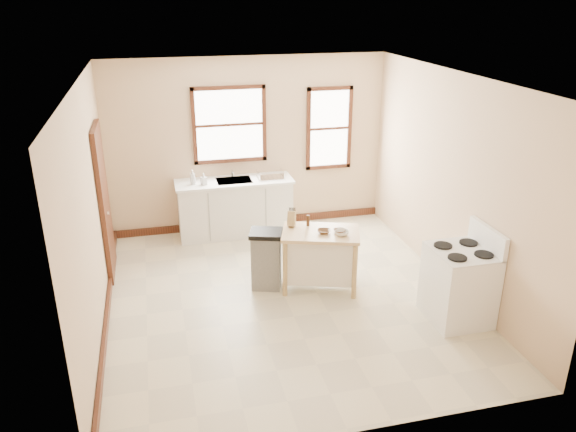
# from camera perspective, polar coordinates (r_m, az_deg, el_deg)

# --- Properties ---
(floor) EXTENTS (5.00, 5.00, 0.00)m
(floor) POSITION_cam_1_polar(r_m,az_deg,el_deg) (7.40, -0.34, -8.23)
(floor) COLOR beige
(floor) RESTS_ON ground
(ceiling) EXTENTS (5.00, 5.00, 0.00)m
(ceiling) POSITION_cam_1_polar(r_m,az_deg,el_deg) (6.46, -0.39, 13.76)
(ceiling) COLOR white
(ceiling) RESTS_ON ground
(wall_back) EXTENTS (4.50, 0.04, 2.80)m
(wall_back) POSITION_cam_1_polar(r_m,az_deg,el_deg) (9.15, -4.03, 7.21)
(wall_back) COLOR #D6B68D
(wall_back) RESTS_ON ground
(wall_left) EXTENTS (0.04, 5.00, 2.80)m
(wall_left) POSITION_cam_1_polar(r_m,az_deg,el_deg) (6.69, -19.47, 0.33)
(wall_left) COLOR #D6B68D
(wall_left) RESTS_ON ground
(wall_right) EXTENTS (0.04, 5.00, 2.80)m
(wall_right) POSITION_cam_1_polar(r_m,az_deg,el_deg) (7.62, 16.36, 3.31)
(wall_right) COLOR #D6B68D
(wall_right) RESTS_ON ground
(window_main) EXTENTS (1.17, 0.06, 1.22)m
(window_main) POSITION_cam_1_polar(r_m,az_deg,el_deg) (9.00, -5.97, 9.20)
(window_main) COLOR #3A1C0F
(window_main) RESTS_ON wall_back
(window_side) EXTENTS (0.77, 0.06, 1.37)m
(window_side) POSITION_cam_1_polar(r_m,az_deg,el_deg) (9.39, 4.19, 8.86)
(window_side) COLOR #3A1C0F
(window_side) RESTS_ON wall_back
(door_left) EXTENTS (0.06, 0.90, 2.10)m
(door_left) POSITION_cam_1_polar(r_m,az_deg,el_deg) (8.02, -18.17, 1.36)
(door_left) COLOR #3A1C0F
(door_left) RESTS_ON ground
(baseboard_back) EXTENTS (4.50, 0.04, 0.12)m
(baseboard_back) POSITION_cam_1_polar(r_m,az_deg,el_deg) (9.55, -3.79, -0.63)
(baseboard_back) COLOR #3A1C0F
(baseboard_back) RESTS_ON ground
(baseboard_left) EXTENTS (0.04, 5.00, 0.12)m
(baseboard_left) POSITION_cam_1_polar(r_m,az_deg,el_deg) (7.26, -17.89, -9.52)
(baseboard_left) COLOR #3A1C0F
(baseboard_left) RESTS_ON ground
(sink_counter) EXTENTS (1.86, 0.62, 0.92)m
(sink_counter) POSITION_cam_1_polar(r_m,az_deg,el_deg) (9.11, -5.40, 0.89)
(sink_counter) COLOR silver
(sink_counter) RESTS_ON ground
(faucet) EXTENTS (0.03, 0.03, 0.22)m
(faucet) POSITION_cam_1_polar(r_m,az_deg,el_deg) (9.09, -5.70, 4.64)
(faucet) COLOR silver
(faucet) RESTS_ON sink_counter
(soap_bottle_a) EXTENTS (0.09, 0.09, 0.23)m
(soap_bottle_a) POSITION_cam_1_polar(r_m,az_deg,el_deg) (8.83, -9.67, 3.92)
(soap_bottle_a) COLOR #B2B2B2
(soap_bottle_a) RESTS_ON sink_counter
(soap_bottle_b) EXTENTS (0.11, 0.11, 0.18)m
(soap_bottle_b) POSITION_cam_1_polar(r_m,az_deg,el_deg) (8.78, -8.55, 3.73)
(soap_bottle_b) COLOR #B2B2B2
(soap_bottle_b) RESTS_ON sink_counter
(dish_rack) EXTENTS (0.46, 0.38, 0.10)m
(dish_rack) POSITION_cam_1_polar(r_m,az_deg,el_deg) (9.01, -1.81, 4.19)
(dish_rack) COLOR silver
(dish_rack) RESTS_ON sink_counter
(kitchen_island) EXTENTS (1.14, 0.91, 0.81)m
(kitchen_island) POSITION_cam_1_polar(r_m,az_deg,el_deg) (7.46, 3.29, -4.45)
(kitchen_island) COLOR tan
(kitchen_island) RESTS_ON ground
(knife_block) EXTENTS (0.13, 0.13, 0.20)m
(knife_block) POSITION_cam_1_polar(r_m,az_deg,el_deg) (7.41, 0.37, -0.32)
(knife_block) COLOR #DAB272
(knife_block) RESTS_ON kitchen_island
(pepper_grinder) EXTENTS (0.06, 0.06, 0.15)m
(pepper_grinder) POSITION_cam_1_polar(r_m,az_deg,el_deg) (7.43, 2.05, -0.45)
(pepper_grinder) COLOR #3E2410
(pepper_grinder) RESTS_ON kitchen_island
(bowl_a) EXTENTS (0.21, 0.21, 0.04)m
(bowl_a) POSITION_cam_1_polar(r_m,az_deg,el_deg) (7.25, 3.67, -1.57)
(bowl_a) COLOR brown
(bowl_a) RESTS_ON kitchen_island
(bowl_b) EXTENTS (0.16, 0.16, 0.04)m
(bowl_b) POSITION_cam_1_polar(r_m,az_deg,el_deg) (7.28, 5.25, -1.51)
(bowl_b) COLOR brown
(bowl_b) RESTS_ON kitchen_island
(bowl_c) EXTENTS (0.26, 0.26, 0.06)m
(bowl_c) POSITION_cam_1_polar(r_m,az_deg,el_deg) (7.20, 5.50, -1.72)
(bowl_c) COLOR silver
(bowl_c) RESTS_ON kitchen_island
(trash_bin) EXTENTS (0.50, 0.46, 0.81)m
(trash_bin) POSITION_cam_1_polar(r_m,az_deg,el_deg) (7.47, -2.21, -4.41)
(trash_bin) COLOR slate
(trash_bin) RESTS_ON ground
(gas_stove) EXTENTS (0.73, 0.74, 1.18)m
(gas_stove) POSITION_cam_1_polar(r_m,az_deg,el_deg) (6.99, 17.06, -5.74)
(gas_stove) COLOR white
(gas_stove) RESTS_ON ground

